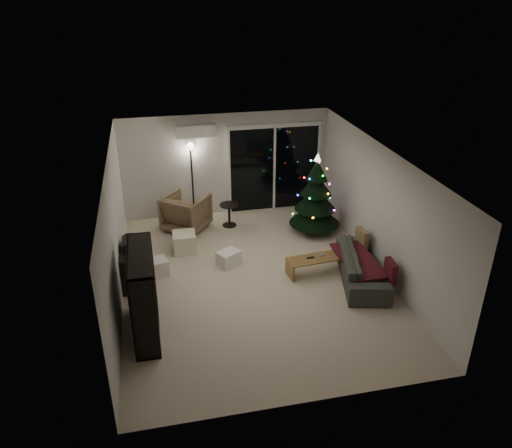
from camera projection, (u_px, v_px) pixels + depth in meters
The scene contains 18 objects.
room at pixel (260, 200), 10.70m from camera, with size 6.50×7.51×2.60m.
bookshelf at pixel (132, 295), 7.95m from camera, with size 0.37×1.48×1.48m, color black, non-canonical shape.
media_cabinet at pixel (135, 263), 9.58m from camera, with size 0.44×1.17×0.73m, color black.
stereo at pixel (132, 243), 9.39m from camera, with size 0.37×0.44×0.16m, color black.
armchair at pixel (186, 212), 11.54m from camera, with size 0.91×0.93×0.85m, color brown.
ottoman at pixel (184, 242), 10.66m from camera, with size 0.48×0.48×0.43m, color #F4EACB.
cardboard_box_a at pixel (156, 268), 9.82m from camera, with size 0.46×0.35×0.33m, color white.
cardboard_box_b at pixel (229, 258), 10.18m from camera, with size 0.44×0.33×0.31m, color white.
side_table at pixel (229, 215), 11.77m from camera, with size 0.44×0.44×0.55m, color black.
floor_lamp at pixel (192, 181), 12.04m from camera, with size 0.29×0.29×1.80m, color black.
sofa at pixel (362, 265), 9.65m from camera, with size 2.01×0.79×0.59m, color #2D312A.
sofa_throw at pixel (358, 260), 9.57m from camera, with size 0.63×1.45×0.05m, color #52141E.
cushion_a at pixel (362, 238), 10.16m from camera, with size 0.12×0.39×0.39m, color brown.
cushion_b at pixel (391, 271), 9.02m from camera, with size 0.12×0.39×0.39m, color #52141E.
coffee_table at pixel (317, 266), 9.85m from camera, with size 1.18×0.41×0.38m, color brown, non-canonical shape.
remote_a at pixel (311, 258), 9.74m from camera, with size 0.15×0.04×0.02m, color black.
remote_b at pixel (322, 255), 9.83m from camera, with size 0.14×0.04×0.02m, color slate.
christmas_tree at pixel (316, 194), 11.21m from camera, with size 1.16×1.16×1.88m, color black.
Camera 1 is at (-1.74, -8.09, 5.26)m, focal length 35.00 mm.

